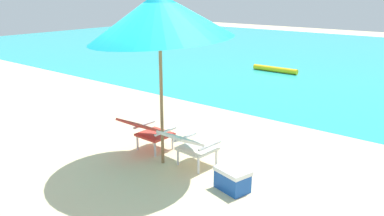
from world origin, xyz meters
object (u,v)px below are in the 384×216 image
(cooler_box, at_px, (232,179))
(lounge_chair_right, at_px, (190,144))
(swim_buoy, at_px, (275,69))
(beach_umbrella_center, at_px, (159,16))
(lounge_chair_left, at_px, (147,130))

(cooler_box, bearing_deg, lounge_chair_right, 170.05)
(swim_buoy, bearing_deg, beach_umbrella_center, -75.78)
(beach_umbrella_center, distance_m, cooler_box, 2.54)
(lounge_chair_right, bearing_deg, beach_umbrella_center, -166.32)
(swim_buoy, distance_m, lounge_chair_left, 7.72)
(beach_umbrella_center, xyz_separation_m, cooler_box, (1.35, -0.04, -2.15))
(swim_buoy, bearing_deg, lounge_chair_right, -72.35)
(lounge_chair_left, xyz_separation_m, beach_umbrella_center, (0.48, -0.14, 1.91))
(swim_buoy, relative_size, cooler_box, 2.99)
(lounge_chair_right, relative_size, beach_umbrella_center, 0.30)
(swim_buoy, distance_m, beach_umbrella_center, 8.26)
(swim_buoy, height_order, cooler_box, cooler_box)
(swim_buoy, height_order, lounge_chair_right, lounge_chair_right)
(swim_buoy, xyz_separation_m, lounge_chair_right, (2.42, -7.60, 0.31))
(cooler_box, bearing_deg, beach_umbrella_center, 178.15)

